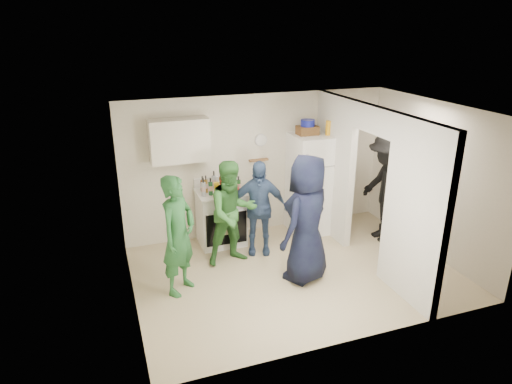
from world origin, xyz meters
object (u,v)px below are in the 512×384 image
person_green_center (232,213)px  person_nook (386,188)px  wicker_basket (307,130)px  person_navy (307,219)px  stove (221,218)px  fridge (312,184)px  yellow_cup_stack_top (328,128)px  person_green_left (178,235)px  blue_bowl (308,123)px  person_denim (258,208)px

person_green_center → person_nook: (2.72, -0.10, 0.12)m
wicker_basket → person_navy: bearing=-114.7°
stove → fridge: bearing=-1.0°
fridge → yellow_cup_stack_top: size_ratio=7.21×
wicker_basket → person_nook: 1.68m
yellow_cup_stack_top → person_green_center: 2.27m
yellow_cup_stack_top → person_green_left: bearing=-158.4°
wicker_basket → person_green_left: bearing=-153.2°
fridge → blue_bowl: blue_bowl is taller
wicker_basket → person_denim: wicker_basket is taller
fridge → wicker_basket: wicker_basket is taller
person_denim → person_navy: size_ratio=0.83×
person_green_left → person_green_center: 1.10m
blue_bowl → person_green_center: size_ratio=0.14×
person_green_center → person_navy: person_navy is taller
stove → wicker_basket: 2.12m
wicker_basket → blue_bowl: 0.13m
person_green_left → person_denim: bearing=-18.1°
stove → yellow_cup_stack_top: (1.91, -0.13, 1.45)m
blue_bowl → wicker_basket: bearing=0.0°
blue_bowl → person_green_center: bearing=-155.5°
stove → blue_bowl: size_ratio=3.96×
person_navy → person_nook: size_ratio=1.00×
blue_bowl → person_green_left: blue_bowl is taller
stove → person_green_center: (-0.00, -0.70, 0.37)m
fridge → person_nook: (1.04, -0.77, 0.06)m
person_navy → person_denim: bearing=-102.5°
person_denim → person_nook: 2.26m
yellow_cup_stack_top → wicker_basket: bearing=154.9°
fridge → person_denim: fridge is taller
wicker_basket → blue_bowl: bearing=0.0°
wicker_basket → yellow_cup_stack_top: bearing=-25.1°
blue_bowl → person_denim: size_ratio=0.15×
person_green_center → blue_bowl: bearing=17.8°
yellow_cup_stack_top → person_nook: size_ratio=0.13×
fridge → person_nook: size_ratio=0.94×
stove → person_green_center: person_green_center is taller
wicker_basket → person_green_center: size_ratio=0.21×
fridge → yellow_cup_stack_top: (0.22, -0.10, 1.03)m
blue_bowl → person_green_left: bearing=-153.2°
stove → yellow_cup_stack_top: size_ratio=3.80×
fridge → wicker_basket: size_ratio=5.15×
yellow_cup_stack_top → person_navy: 2.00m
person_navy → person_nook: bearing=168.9°
stove → person_denim: 0.79m
person_denim → stove: bearing=151.8°
blue_bowl → person_nook: blue_bowl is taller
person_green_center → person_denim: (0.49, 0.18, -0.05)m
fridge → person_navy: 1.72m
person_navy → stove: bearing=-93.6°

